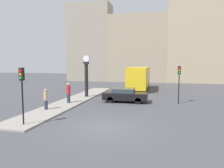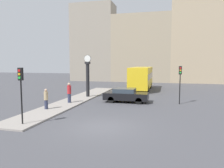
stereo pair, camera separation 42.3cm
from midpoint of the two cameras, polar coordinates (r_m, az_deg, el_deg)
ground_plane at (r=13.20m, az=-1.72°, el=-11.16°), size 120.00×120.00×0.00m
sidewalk_corner at (r=22.44m, az=-8.83°, el=-4.10°), size 2.56×20.35×0.11m
building_row at (r=44.88m, az=9.90°, el=10.11°), size 32.33×5.00×15.90m
sedan_car at (r=21.20m, az=4.22°, el=-2.89°), size 4.23×1.88×1.33m
bus_distant at (r=30.71m, az=7.99°, el=1.77°), size 2.57×7.99×3.16m
traffic_light_near at (r=14.01m, az=-21.92°, el=0.09°), size 0.26×0.24×3.40m
traffic_light_far at (r=20.89m, az=17.93°, el=1.78°), size 0.26×0.24×3.50m
street_clock at (r=23.91m, az=-5.87°, el=1.86°), size 0.78×0.48×4.53m
pedestrian_red_top at (r=20.59m, az=-10.53°, el=-2.22°), size 0.36×0.36×1.85m
pedestrian_tan_coat at (r=18.15m, az=-16.21°, el=-3.73°), size 0.32×0.32×1.64m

